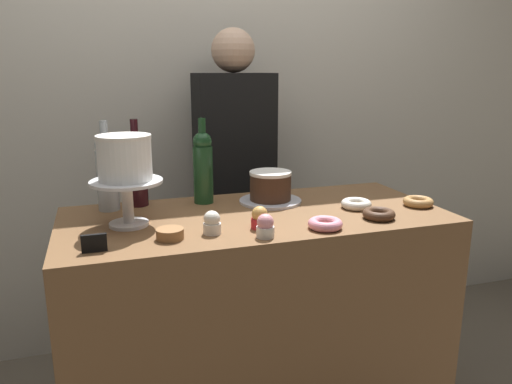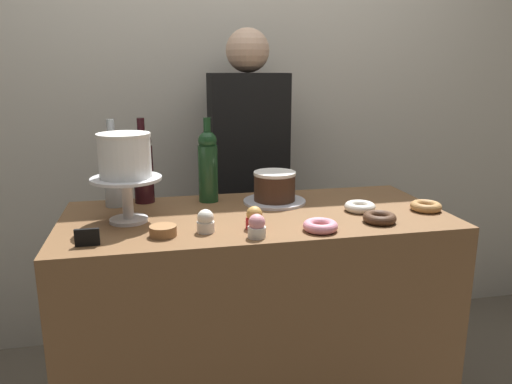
# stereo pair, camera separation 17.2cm
# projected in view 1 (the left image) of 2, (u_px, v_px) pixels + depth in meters

# --- Properties ---
(back_wall) EXTENTS (6.00, 0.05, 2.60)m
(back_wall) POSITION_uv_depth(u_px,v_px,m) (202.00, 93.00, 2.46)
(back_wall) COLOR beige
(back_wall) RESTS_ON ground_plane
(display_counter) EXTENTS (1.36, 0.62, 0.91)m
(display_counter) POSITION_uv_depth(u_px,v_px,m) (256.00, 329.00, 1.85)
(display_counter) COLOR brown
(display_counter) RESTS_ON ground_plane
(cake_stand_pedestal) EXTENTS (0.23, 0.23, 0.15)m
(cake_stand_pedestal) POSITION_uv_depth(u_px,v_px,m) (127.00, 195.00, 1.58)
(cake_stand_pedestal) COLOR silver
(cake_stand_pedestal) RESTS_ON display_counter
(white_layer_cake) EXTENTS (0.17, 0.17, 0.15)m
(white_layer_cake) POSITION_uv_depth(u_px,v_px,m) (125.00, 158.00, 1.55)
(white_layer_cake) COLOR white
(white_layer_cake) RESTS_ON cake_stand_pedestal
(silver_serving_platter) EXTENTS (0.24, 0.24, 0.01)m
(silver_serving_platter) POSITION_uv_depth(u_px,v_px,m) (270.00, 201.00, 1.89)
(silver_serving_platter) COLOR silver
(silver_serving_platter) RESTS_ON display_counter
(chocolate_round_cake) EXTENTS (0.16, 0.16, 0.11)m
(chocolate_round_cake) POSITION_uv_depth(u_px,v_px,m) (270.00, 186.00, 1.88)
(chocolate_round_cake) COLOR #3D2619
(chocolate_round_cake) RESTS_ON silver_serving_platter
(wine_bottle_clear) EXTENTS (0.08, 0.08, 0.33)m
(wine_bottle_clear) POSITION_uv_depth(u_px,v_px,m) (107.00, 171.00, 1.75)
(wine_bottle_clear) COLOR #B2BCC1
(wine_bottle_clear) RESTS_ON display_counter
(wine_bottle_green) EXTENTS (0.08, 0.08, 0.33)m
(wine_bottle_green) POSITION_uv_depth(u_px,v_px,m) (203.00, 166.00, 1.85)
(wine_bottle_green) COLOR #193D1E
(wine_bottle_green) RESTS_ON display_counter
(wine_bottle_dark_red) EXTENTS (0.08, 0.08, 0.33)m
(wine_bottle_dark_red) POSITION_uv_depth(u_px,v_px,m) (136.00, 168.00, 1.82)
(wine_bottle_dark_red) COLOR black
(wine_bottle_dark_red) RESTS_ON display_counter
(cupcake_caramel) EXTENTS (0.06, 0.06, 0.07)m
(cupcake_caramel) POSITION_uv_depth(u_px,v_px,m) (260.00, 218.00, 1.57)
(cupcake_caramel) COLOR red
(cupcake_caramel) RESTS_ON display_counter
(cupcake_strawberry) EXTENTS (0.06, 0.06, 0.07)m
(cupcake_strawberry) POSITION_uv_depth(u_px,v_px,m) (265.00, 226.00, 1.49)
(cupcake_strawberry) COLOR white
(cupcake_strawberry) RESTS_ON display_counter
(cupcake_vanilla) EXTENTS (0.06, 0.06, 0.07)m
(cupcake_vanilla) POSITION_uv_depth(u_px,v_px,m) (212.00, 223.00, 1.52)
(cupcake_vanilla) COLOR white
(cupcake_vanilla) RESTS_ON display_counter
(donut_sugar) EXTENTS (0.11, 0.11, 0.03)m
(donut_sugar) POSITION_uv_depth(u_px,v_px,m) (356.00, 204.00, 1.81)
(donut_sugar) COLOR silver
(donut_sugar) RESTS_ON display_counter
(donut_maple) EXTENTS (0.11, 0.11, 0.03)m
(donut_maple) POSITION_uv_depth(u_px,v_px,m) (418.00, 202.00, 1.84)
(donut_maple) COLOR #B27F47
(donut_maple) RESTS_ON display_counter
(donut_pink) EXTENTS (0.11, 0.11, 0.03)m
(donut_pink) POSITION_uv_depth(u_px,v_px,m) (325.00, 224.00, 1.57)
(donut_pink) COLOR pink
(donut_pink) RESTS_ON display_counter
(donut_chocolate) EXTENTS (0.11, 0.11, 0.03)m
(donut_chocolate) POSITION_uv_depth(u_px,v_px,m) (379.00, 214.00, 1.68)
(donut_chocolate) COLOR #472D1E
(donut_chocolate) RESTS_ON display_counter
(cookie_stack) EXTENTS (0.08, 0.08, 0.03)m
(cookie_stack) POSITION_uv_depth(u_px,v_px,m) (170.00, 234.00, 1.47)
(cookie_stack) COLOR olive
(cookie_stack) RESTS_ON display_counter
(price_sign_chalkboard) EXTENTS (0.07, 0.01, 0.05)m
(price_sign_chalkboard) POSITION_uv_depth(u_px,v_px,m) (94.00, 243.00, 1.37)
(price_sign_chalkboard) COLOR black
(price_sign_chalkboard) RESTS_ON display_counter
(barista_figure) EXTENTS (0.36, 0.22, 1.60)m
(barista_figure) POSITION_uv_depth(u_px,v_px,m) (235.00, 191.00, 2.37)
(barista_figure) COLOR black
(barista_figure) RESTS_ON ground_plane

